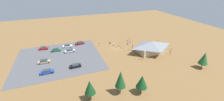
{
  "coord_description": "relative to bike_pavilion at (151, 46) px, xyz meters",
  "views": [
    {
      "loc": [
        24.39,
        60.41,
        30.06
      ],
      "look_at": [
        3.73,
        4.35,
        1.2
      ],
      "focal_mm": 23.28,
      "sensor_mm": 36.0,
      "label": 1
    }
  ],
  "objects": [
    {
      "name": "pine_far_west",
      "position": [
        32.64,
        19.62,
        1.34
      ],
      "size": [
        3.03,
        3.03,
        6.55
      ],
      "color": "brown",
      "rests_on": "ground"
    },
    {
      "name": "car_white_front_row",
      "position": [
        35.67,
        -19.29,
        -2.43
      ],
      "size": [
        4.7,
        2.24,
        1.29
      ],
      "color": "white",
      "rests_on": "parking_lot_asphalt"
    },
    {
      "name": "bicycle_teal_yard_left",
      "position": [
        10.93,
        -8.45,
        -2.79
      ],
      "size": [
        1.72,
        0.48,
        0.75
      ],
      "color": "black",
      "rests_on": "ground"
    },
    {
      "name": "visitor_by_pavilion",
      "position": [
        5.86,
        -11.98,
        -2.24
      ],
      "size": [
        0.37,
        0.4,
        1.71
      ],
      "color": "#2D3347",
      "rests_on": "ground"
    },
    {
      "name": "ground",
      "position": [
        13.26,
        -10.08,
        -3.13
      ],
      "size": [
        160.0,
        160.0,
        0.0
      ],
      "primitive_type": "plane",
      "color": "olive",
      "rests_on": "ground"
    },
    {
      "name": "car_red_aisle_side",
      "position": [
        46.74,
        -20.57,
        -2.41
      ],
      "size": [
        4.36,
        2.23,
        1.35
      ],
      "color": "red",
      "rests_on": "parking_lot_asphalt"
    },
    {
      "name": "bike_pavilion",
      "position": [
        0.0,
        0.0,
        0.0
      ],
      "size": [
        14.52,
        10.14,
        5.49
      ],
      "color": "#C6B28E",
      "rests_on": "ground"
    },
    {
      "name": "car_silver_back_corner",
      "position": [
        35.1,
        -13.23,
        -2.39
      ],
      "size": [
        4.85,
        2.13,
        1.37
      ],
      "color": "#BCBCC1",
      "rests_on": "parking_lot_asphalt"
    },
    {
      "name": "trash_bin",
      "position": [
        14.23,
        -16.3,
        -2.68
      ],
      "size": [
        0.6,
        0.6,
        0.9
      ],
      "primitive_type": "cylinder",
      "color": "brown",
      "rests_on": "ground"
    },
    {
      "name": "lot_sign",
      "position": [
        20.67,
        -14.3,
        -1.72
      ],
      "size": [
        0.56,
        0.08,
        2.2
      ],
      "color": "#99999E",
      "rests_on": "ground"
    },
    {
      "name": "bicycle_green_back_row",
      "position": [
        12.92,
        -10.25,
        -2.74
      ],
      "size": [
        1.71,
        0.48,
        0.88
      ],
      "color": "black",
      "rests_on": "ground"
    },
    {
      "name": "pine_center",
      "position": [
        23.95,
        20.07,
        2.07
      ],
      "size": [
        3.07,
        3.07,
        7.81
      ],
      "color": "brown",
      "rests_on": "ground"
    },
    {
      "name": "car_tan_near_entry",
      "position": [
        45.79,
        -6.6,
        -2.36
      ],
      "size": [
        4.74,
        1.93,
        1.45
      ],
      "color": "tan",
      "rests_on": "parking_lot_asphalt"
    },
    {
      "name": "bicycle_orange_lone_west",
      "position": [
        3.5,
        -13.37,
        -2.74
      ],
      "size": [
        1.73,
        0.48,
        0.82
      ],
      "color": "black",
      "rests_on": "ground"
    },
    {
      "name": "pine_mideast",
      "position": [
        18.17,
        22.08,
        1.11
      ],
      "size": [
        3.28,
        3.28,
        6.21
      ],
      "color": "brown",
      "rests_on": "ground"
    },
    {
      "name": "pine_west",
      "position": [
        -10.41,
        18.13,
        1.17
      ],
      "size": [
        3.33,
        3.33,
        6.61
      ],
      "color": "brown",
      "rests_on": "ground"
    },
    {
      "name": "bicycle_yellow_near_porch",
      "position": [
        3.18,
        -17.22,
        -2.74
      ],
      "size": [
        1.7,
        0.61,
        0.87
      ],
      "color": "black",
      "rests_on": "ground"
    },
    {
      "name": "car_blue_far_end",
      "position": [
        44.46,
        1.59,
        -2.37
      ],
      "size": [
        4.76,
        1.87,
        1.44
      ],
      "color": "#1E42B2",
      "rests_on": "parking_lot_asphalt"
    },
    {
      "name": "bicycle_blue_yard_right",
      "position": [
        -5.36,
        -6.77,
        -2.74
      ],
      "size": [
        0.54,
        1.67,
        0.83
      ],
      "color": "black",
      "rests_on": "ground"
    },
    {
      "name": "car_maroon_second_row",
      "position": [
        29.36,
        -20.84,
        -2.37
      ],
      "size": [
        4.8,
        2.6,
        1.45
      ],
      "color": "maroon",
      "rests_on": "parking_lot_asphalt"
    },
    {
      "name": "visitor_crossing_yard",
      "position": [
        13.47,
        -12.74,
        -2.27
      ],
      "size": [
        0.39,
        0.36,
        1.65
      ],
      "color": "#2D3347",
      "rests_on": "ground"
    },
    {
      "name": "bicycle_white_trailside",
      "position": [
        -4.7,
        -10.57,
        -2.78
      ],
      "size": [
        0.89,
        1.47,
        0.82
      ],
      "color": "black",
      "rests_on": "ground"
    },
    {
      "name": "bicycle_red_yard_front",
      "position": [
        11.14,
        -11.2,
        -2.75
      ],
      "size": [
        1.29,
        1.33,
        0.84
      ],
      "color": "black",
      "rests_on": "ground"
    },
    {
      "name": "car_black_mid_lot",
      "position": [
        34.45,
        0.97,
        -2.43
      ],
      "size": [
        4.35,
        2.08,
        1.29
      ],
      "color": "black",
      "rests_on": "parking_lot_asphalt"
    },
    {
      "name": "car_green_inner_stall",
      "position": [
        41.12,
        -16.42,
        -2.4
      ],
      "size": [
        4.36,
        1.9,
        1.38
      ],
      "color": "#1E6B3D",
      "rests_on": "parking_lot_asphalt"
    },
    {
      "name": "parking_lot_asphalt",
      "position": [
        40.0,
        -8.86,
        -3.11
      ],
      "size": [
        34.72,
        31.69,
        0.05
      ],
      "primitive_type": "cube",
      "color": "#56565B",
      "rests_on": "ground"
    },
    {
      "name": "bicycle_silver_edge_south",
      "position": [
        4.53,
        -15.29,
        -2.78
      ],
      "size": [
        0.62,
        1.68,
        0.81
      ],
      "color": "black",
      "rests_on": "ground"
    }
  ]
}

